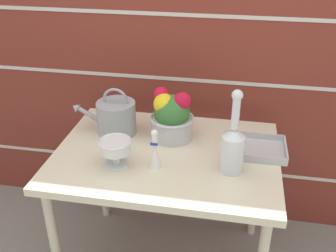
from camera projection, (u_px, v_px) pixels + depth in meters
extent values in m
cube|color=maroon|center=(184.00, 46.00, 2.17)|extent=(3.60, 0.08, 2.20)
cube|color=beige|center=(181.00, 165.00, 2.49)|extent=(3.53, 0.00, 0.02)
cube|color=beige|center=(183.00, 79.00, 2.22)|extent=(3.53, 0.00, 0.02)
cube|color=beige|center=(184.00, 15.00, 2.05)|extent=(3.53, 0.00, 0.02)
cube|color=beige|center=(166.00, 155.00, 1.89)|extent=(1.06, 0.79, 0.04)
cylinder|color=beige|center=(55.00, 249.00, 1.85)|extent=(0.04, 0.04, 0.70)
cylinder|color=beige|center=(102.00, 170.00, 2.43)|extent=(0.04, 0.04, 0.70)
cylinder|color=beige|center=(257.00, 187.00, 2.27)|extent=(0.04, 0.04, 0.70)
cylinder|color=#93999E|center=(117.00, 118.00, 2.00)|extent=(0.20, 0.20, 0.17)
cylinder|color=#93999E|center=(88.00, 114.00, 2.02)|extent=(0.14, 0.02, 0.09)
cone|color=#93999E|center=(75.00, 107.00, 2.02)|extent=(0.05, 0.05, 0.06)
torus|color=#93999E|center=(115.00, 100.00, 1.96)|extent=(0.13, 0.01, 0.13)
cylinder|color=silver|center=(117.00, 164.00, 1.77)|extent=(0.11, 0.11, 0.01)
cylinder|color=silver|center=(116.00, 157.00, 1.76)|extent=(0.04, 0.04, 0.06)
sphere|color=silver|center=(116.00, 157.00, 1.76)|extent=(0.04, 0.04, 0.04)
cylinder|color=silver|center=(115.00, 146.00, 1.73)|extent=(0.14, 0.14, 0.05)
torus|color=silver|center=(115.00, 141.00, 1.72)|extent=(0.15, 0.15, 0.01)
cylinder|color=#BCBCC1|center=(172.00, 128.00, 1.98)|extent=(0.21, 0.21, 0.11)
torus|color=#BCBCC1|center=(172.00, 118.00, 1.95)|extent=(0.22, 0.22, 0.01)
sphere|color=#387033|center=(172.00, 112.00, 1.94)|extent=(0.18, 0.18, 0.18)
sphere|color=yellow|center=(164.00, 104.00, 1.91)|extent=(0.10, 0.10, 0.10)
sphere|color=red|center=(161.00, 95.00, 1.93)|extent=(0.08, 0.08, 0.08)
sphere|color=red|center=(182.00, 101.00, 1.89)|extent=(0.09, 0.09, 0.09)
cylinder|color=silver|center=(232.00, 153.00, 1.70)|extent=(0.11, 0.11, 0.17)
cone|color=silver|center=(234.00, 132.00, 1.65)|extent=(0.11, 0.11, 0.04)
cylinder|color=silver|center=(236.00, 114.00, 1.61)|extent=(0.03, 0.03, 0.14)
sphere|color=silver|center=(237.00, 95.00, 1.57)|extent=(0.05, 0.05, 0.05)
cone|color=white|center=(155.00, 154.00, 1.74)|extent=(0.06, 0.06, 0.13)
cylinder|color=white|center=(155.00, 138.00, 1.70)|extent=(0.03, 0.03, 0.04)
sphere|color=white|center=(154.00, 133.00, 1.69)|extent=(0.03, 0.03, 0.03)
cube|color=#193399|center=(154.00, 144.00, 1.70)|extent=(0.03, 0.01, 0.01)
cube|color=#B7B7BC|center=(256.00, 150.00, 1.88)|extent=(0.28, 0.21, 0.01)
cube|color=#B7B7BC|center=(256.00, 159.00, 1.78)|extent=(0.28, 0.01, 0.04)
cube|color=#B7B7BC|center=(256.00, 136.00, 1.97)|extent=(0.28, 0.01, 0.04)
cube|color=#B7B7BC|center=(227.00, 144.00, 1.90)|extent=(0.01, 0.21, 0.04)
cube|color=#B7B7BC|center=(286.00, 150.00, 1.85)|extent=(0.01, 0.21, 0.04)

